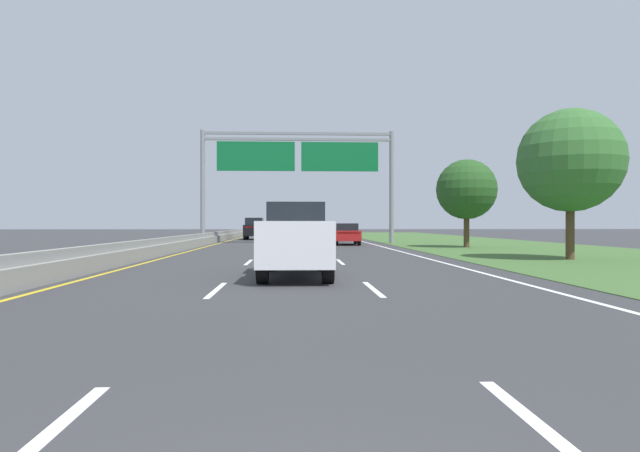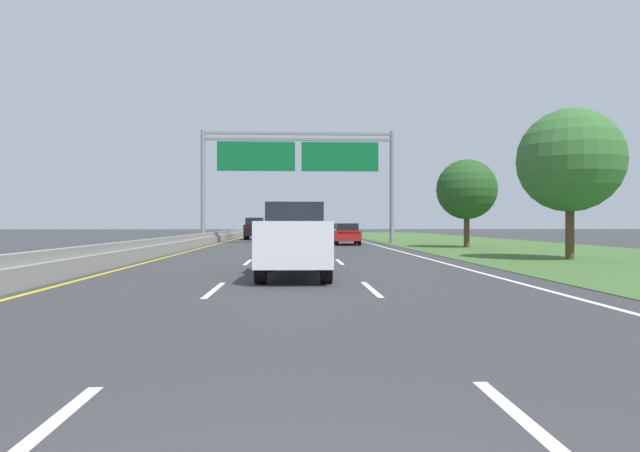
{
  "view_description": "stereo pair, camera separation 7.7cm",
  "coord_description": "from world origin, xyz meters",
  "px_view_note": "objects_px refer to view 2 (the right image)",
  "views": [
    {
      "loc": [
        -0.04,
        -2.18,
        1.56
      ],
      "look_at": [
        1.59,
        30.92,
        1.41
      ],
      "focal_mm": 30.18,
      "sensor_mm": 36.0,
      "label": 1
    },
    {
      "loc": [
        0.04,
        -2.18,
        1.56
      ],
      "look_at": [
        1.59,
        30.92,
        1.41
      ],
      "focal_mm": 30.18,
      "sensor_mm": 36.0,
      "label": 2
    }
  ],
  "objects_px": {
    "car_red_right_lane_sedan": "(347,234)",
    "car_silver_right_lane_sedan": "(332,231)",
    "car_grey_right_lane_sedan": "(328,230)",
    "car_navy_centre_lane_sedan": "(294,230)",
    "pickup_truck_white": "(294,240)",
    "overhead_sign_gantry": "(298,162)",
    "roadside_tree_near": "(570,161)",
    "car_black_left_lane_suv": "(255,228)",
    "roadside_tree_mid": "(467,190)"
  },
  "relations": [
    {
      "from": "car_red_right_lane_sedan",
      "to": "car_silver_right_lane_sedan",
      "type": "height_order",
      "value": "same"
    },
    {
      "from": "car_grey_right_lane_sedan",
      "to": "car_navy_centre_lane_sedan",
      "type": "relative_size",
      "value": 0.99
    },
    {
      "from": "pickup_truck_white",
      "to": "car_red_right_lane_sedan",
      "type": "bearing_deg",
      "value": -8.56
    },
    {
      "from": "overhead_sign_gantry",
      "to": "roadside_tree_near",
      "type": "bearing_deg",
      "value": -59.27
    },
    {
      "from": "car_navy_centre_lane_sedan",
      "to": "pickup_truck_white",
      "type": "bearing_deg",
      "value": -178.41
    },
    {
      "from": "car_navy_centre_lane_sedan",
      "to": "car_black_left_lane_suv",
      "type": "xyz_separation_m",
      "value": [
        -3.77,
        -8.45,
        0.28
      ]
    },
    {
      "from": "car_red_right_lane_sedan",
      "to": "pickup_truck_white",
      "type": "bearing_deg",
      "value": 172.21
    },
    {
      "from": "car_grey_right_lane_sedan",
      "to": "car_silver_right_lane_sedan",
      "type": "distance_m",
      "value": 10.62
    },
    {
      "from": "roadside_tree_mid",
      "to": "pickup_truck_white",
      "type": "bearing_deg",
      "value": -121.27
    },
    {
      "from": "car_red_right_lane_sedan",
      "to": "roadside_tree_mid",
      "type": "height_order",
      "value": "roadside_tree_mid"
    },
    {
      "from": "car_red_right_lane_sedan",
      "to": "car_silver_right_lane_sedan",
      "type": "relative_size",
      "value": 1.01
    },
    {
      "from": "pickup_truck_white",
      "to": "roadside_tree_near",
      "type": "distance_m",
      "value": 13.85
    },
    {
      "from": "roadside_tree_mid",
      "to": "car_grey_right_lane_sedan",
      "type": "bearing_deg",
      "value": 105.49
    },
    {
      "from": "car_grey_right_lane_sedan",
      "to": "roadside_tree_near",
      "type": "distance_m",
      "value": 38.98
    },
    {
      "from": "car_silver_right_lane_sedan",
      "to": "car_black_left_lane_suv",
      "type": "relative_size",
      "value": 0.93
    },
    {
      "from": "car_grey_right_lane_sedan",
      "to": "car_silver_right_lane_sedan",
      "type": "bearing_deg",
      "value": 178.48
    },
    {
      "from": "car_black_left_lane_suv",
      "to": "roadside_tree_mid",
      "type": "bearing_deg",
      "value": -141.44
    },
    {
      "from": "car_navy_centre_lane_sedan",
      "to": "car_red_right_lane_sedan",
      "type": "bearing_deg",
      "value": -168.29
    },
    {
      "from": "pickup_truck_white",
      "to": "car_black_left_lane_suv",
      "type": "bearing_deg",
      "value": 6.64
    },
    {
      "from": "overhead_sign_gantry",
      "to": "car_grey_right_lane_sedan",
      "type": "xyz_separation_m",
      "value": [
        3.49,
        18.67,
        -5.49
      ]
    },
    {
      "from": "pickup_truck_white",
      "to": "car_silver_right_lane_sedan",
      "type": "height_order",
      "value": "pickup_truck_white"
    },
    {
      "from": "pickup_truck_white",
      "to": "car_grey_right_lane_sedan",
      "type": "relative_size",
      "value": 1.23
    },
    {
      "from": "overhead_sign_gantry",
      "to": "car_black_left_lane_suv",
      "type": "xyz_separation_m",
      "value": [
        -4.13,
        10.76,
        -5.21
      ]
    },
    {
      "from": "car_black_left_lane_suv",
      "to": "roadside_tree_near",
      "type": "distance_m",
      "value": 34.05
    },
    {
      "from": "overhead_sign_gantry",
      "to": "roadside_tree_near",
      "type": "relative_size",
      "value": 2.33
    },
    {
      "from": "car_navy_centre_lane_sedan",
      "to": "roadside_tree_mid",
      "type": "relative_size",
      "value": 0.78
    },
    {
      "from": "overhead_sign_gantry",
      "to": "roadside_tree_near",
      "type": "height_order",
      "value": "overhead_sign_gantry"
    },
    {
      "from": "roadside_tree_near",
      "to": "overhead_sign_gantry",
      "type": "bearing_deg",
      "value": 120.73
    },
    {
      "from": "pickup_truck_white",
      "to": "car_silver_right_lane_sedan",
      "type": "bearing_deg",
      "value": -5.17
    },
    {
      "from": "car_navy_centre_lane_sedan",
      "to": "car_black_left_lane_suv",
      "type": "relative_size",
      "value": 0.94
    },
    {
      "from": "car_grey_right_lane_sedan",
      "to": "car_navy_centre_lane_sedan",
      "type": "distance_m",
      "value": 3.89
    },
    {
      "from": "car_red_right_lane_sedan",
      "to": "roadside_tree_mid",
      "type": "distance_m",
      "value": 9.44
    },
    {
      "from": "pickup_truck_white",
      "to": "car_silver_right_lane_sedan",
      "type": "xyz_separation_m",
      "value": [
        3.45,
        33.96,
        -0.26
      ]
    },
    {
      "from": "car_navy_centre_lane_sedan",
      "to": "car_silver_right_lane_sedan",
      "type": "distance_m",
      "value": 11.71
    },
    {
      "from": "pickup_truck_white",
      "to": "car_red_right_lane_sedan",
      "type": "relative_size",
      "value": 1.22
    },
    {
      "from": "car_grey_right_lane_sedan",
      "to": "roadside_tree_near",
      "type": "relative_size",
      "value": 0.68
    },
    {
      "from": "car_black_left_lane_suv",
      "to": "roadside_tree_mid",
      "type": "relative_size",
      "value": 0.83
    },
    {
      "from": "overhead_sign_gantry",
      "to": "car_silver_right_lane_sedan",
      "type": "xyz_separation_m",
      "value": [
        3.18,
        8.05,
        -5.49
      ]
    },
    {
      "from": "overhead_sign_gantry",
      "to": "pickup_truck_white",
      "type": "relative_size",
      "value": 2.78
    },
    {
      "from": "car_grey_right_lane_sedan",
      "to": "pickup_truck_white",
      "type": "bearing_deg",
      "value": 175.32
    },
    {
      "from": "roadside_tree_near",
      "to": "roadside_tree_mid",
      "type": "height_order",
      "value": "roadside_tree_near"
    },
    {
      "from": "car_grey_right_lane_sedan",
      "to": "car_black_left_lane_suv",
      "type": "xyz_separation_m",
      "value": [
        -7.62,
        -7.9,
        0.28
      ]
    },
    {
      "from": "pickup_truck_white",
      "to": "roadside_tree_near",
      "type": "relative_size",
      "value": 0.84
    },
    {
      "from": "car_red_right_lane_sedan",
      "to": "car_navy_centre_lane_sedan",
      "type": "bearing_deg",
      "value": 11.63
    },
    {
      "from": "roadside_tree_mid",
      "to": "overhead_sign_gantry",
      "type": "bearing_deg",
      "value": 144.55
    },
    {
      "from": "car_navy_centre_lane_sedan",
      "to": "car_silver_right_lane_sedan",
      "type": "height_order",
      "value": "same"
    },
    {
      "from": "pickup_truck_white",
      "to": "car_black_left_lane_suv",
      "type": "distance_m",
      "value": 36.87
    },
    {
      "from": "car_navy_centre_lane_sedan",
      "to": "roadside_tree_near",
      "type": "distance_m",
      "value": 40.47
    },
    {
      "from": "overhead_sign_gantry",
      "to": "roadside_tree_mid",
      "type": "bearing_deg",
      "value": -35.45
    },
    {
      "from": "car_navy_centre_lane_sedan",
      "to": "roadside_tree_mid",
      "type": "distance_m",
      "value": 29.27
    }
  ]
}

